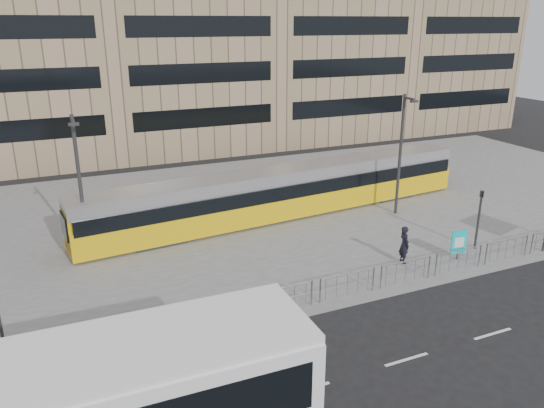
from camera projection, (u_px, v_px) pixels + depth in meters
name	position (u px, v px, depth m)	size (l,w,h in m)	color
ground	(304.00, 317.00, 21.25)	(120.00, 120.00, 0.00)	black
plaza	(212.00, 218.00, 31.60)	(64.00, 24.00, 0.15)	slate
kerb	(303.00, 314.00, 21.27)	(64.00, 0.25, 0.17)	gray
building_row	(147.00, 1.00, 47.24)	(70.40, 18.40, 31.20)	maroon
pedestrian_barrier	(341.00, 280.00, 22.12)	(32.07, 0.07, 1.10)	#92949A
road_markings	(383.00, 367.00, 18.17)	(62.00, 0.12, 0.01)	white
tram	(285.00, 192.00, 31.41)	(24.84, 4.71, 2.91)	yellow
ad_panel	(459.00, 242.00, 25.73)	(0.80, 0.20, 1.51)	#2D2D30
pedestrian	(404.00, 245.00, 25.38)	(0.68, 0.45, 1.86)	black
traffic_light_east	(479.00, 212.00, 26.63)	(0.23, 0.25, 3.10)	#2D2D30
lamp_post_west	(80.00, 182.00, 24.83)	(0.45, 1.04, 7.09)	#2D2D30
lamp_post_east	(401.00, 150.00, 30.90)	(0.45, 1.04, 7.17)	#2D2D30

